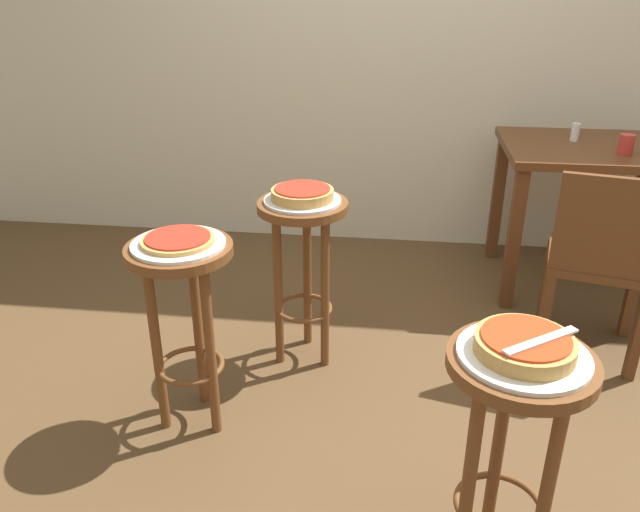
{
  "coord_description": "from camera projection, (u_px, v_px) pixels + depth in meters",
  "views": [
    {
      "loc": [
        -0.05,
        -2.05,
        1.56
      ],
      "look_at": [
        -0.29,
        -0.08,
        0.64
      ],
      "focal_mm": 35.52,
      "sensor_mm": 36.0,
      "label": 1
    }
  ],
  "objects": [
    {
      "name": "serving_plate_middle",
      "position": [
        178.0,
        244.0,
        2.09
      ],
      "size": [
        0.31,
        0.31,
        0.01
      ],
      "primitive_type": "cylinder",
      "color": "white",
      "rests_on": "stool_middle"
    },
    {
      "name": "dining_table",
      "position": [
        589.0,
        172.0,
        3.15
      ],
      "size": [
        0.86,
        0.7,
        0.76
      ],
      "color": "#5B3319",
      "rests_on": "ground_plane"
    },
    {
      "name": "pizza_server_knife",
      "position": [
        541.0,
        341.0,
        1.46
      ],
      "size": [
        0.19,
        0.15,
        0.01
      ],
      "primitive_type": "cube",
      "rotation": [
        0.0,
        0.0,
        0.62
      ],
      "color": "silver",
      "rests_on": "pizza_foreground"
    },
    {
      "name": "serving_plate_leftside",
      "position": [
        302.0,
        200.0,
        2.48
      ],
      "size": [
        0.31,
        0.31,
        0.01
      ],
      "primitive_type": "cylinder",
      "color": "silver",
      "rests_on": "stool_leftside"
    },
    {
      "name": "condiment_shaker",
      "position": [
        575.0,
        132.0,
        3.15
      ],
      "size": [
        0.04,
        0.04,
        0.09
      ],
      "primitive_type": "cylinder",
      "color": "white",
      "rests_on": "dining_table"
    },
    {
      "name": "wooden_chair",
      "position": [
        600.0,
        259.0,
        2.58
      ],
      "size": [
        0.48,
        0.48,
        0.85
      ],
      "color": "#5B3319",
      "rests_on": "ground_plane"
    },
    {
      "name": "serving_plate_foreground",
      "position": [
        523.0,
        355.0,
        1.5
      ],
      "size": [
        0.31,
        0.31,
        0.01
      ],
      "primitive_type": "cylinder",
      "color": "white",
      "rests_on": "stool_foreground"
    },
    {
      "name": "cup_near_edge",
      "position": [
        626.0,
        144.0,
        2.93
      ],
      "size": [
        0.07,
        0.07,
        0.09
      ],
      "primitive_type": "cylinder",
      "color": "red",
      "rests_on": "dining_table"
    },
    {
      "name": "ground_plane",
      "position": [
        396.0,
        399.0,
        2.5
      ],
      "size": [
        6.0,
        6.0,
        0.0
      ],
      "primitive_type": "plane",
      "color": "brown"
    },
    {
      "name": "pizza_leftside",
      "position": [
        302.0,
        194.0,
        2.47
      ],
      "size": [
        0.25,
        0.25,
        0.05
      ],
      "color": "tan",
      "rests_on": "serving_plate_leftside"
    },
    {
      "name": "stool_leftside",
      "position": [
        303.0,
        247.0,
        2.56
      ],
      "size": [
        0.36,
        0.36,
        0.71
      ],
      "color": "brown",
      "rests_on": "ground_plane"
    },
    {
      "name": "pizza_middle",
      "position": [
        178.0,
        240.0,
        2.09
      ],
      "size": [
        0.24,
        0.24,
        0.02
      ],
      "color": "tan",
      "rests_on": "serving_plate_middle"
    },
    {
      "name": "pizza_foreground",
      "position": [
        525.0,
        345.0,
        1.49
      ],
      "size": [
        0.24,
        0.24,
        0.05
      ],
      "color": "tan",
      "rests_on": "serving_plate_foreground"
    },
    {
      "name": "stool_foreground",
      "position": [
        512.0,
        422.0,
        1.58
      ],
      "size": [
        0.36,
        0.36,
        0.71
      ],
      "color": "brown",
      "rests_on": "ground_plane"
    },
    {
      "name": "stool_middle",
      "position": [
        184.0,
        297.0,
        2.18
      ],
      "size": [
        0.36,
        0.36,
        0.71
      ],
      "color": "brown",
      "rests_on": "ground_plane"
    }
  ]
}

